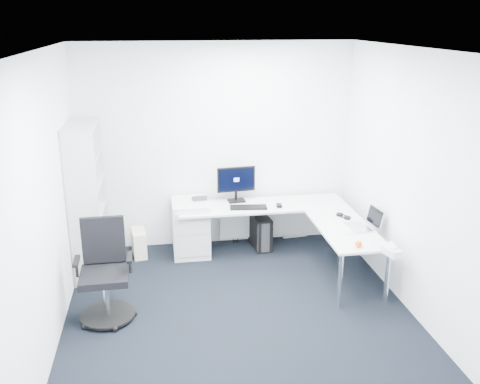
{
  "coord_description": "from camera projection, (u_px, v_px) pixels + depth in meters",
  "views": [
    {
      "loc": [
        -0.77,
        -4.75,
        2.97
      ],
      "look_at": [
        0.15,
        1.05,
        1.05
      ],
      "focal_mm": 40.0,
      "sensor_mm": 36.0,
      "label": 1
    }
  ],
  "objects": [
    {
      "name": "desk_phone",
      "position": [
        199.0,
        200.0,
        6.96
      ],
      "size": [
        0.2,
        0.2,
        0.13
      ],
      "primitive_type": null,
      "rotation": [
        0.0,
        0.0,
        0.07
      ],
      "color": "#28292B",
      "rests_on": "l_desk"
    },
    {
      "name": "monitor",
      "position": [
        236.0,
        184.0,
        7.03
      ],
      "size": [
        0.52,
        0.2,
        0.49
      ],
      "primitive_type": null,
      "rotation": [
        0.0,
        0.0,
        0.08
      ],
      "color": "black",
      "rests_on": "l_desk"
    },
    {
      "name": "black_pc_tower",
      "position": [
        260.0,
        232.0,
        7.21
      ],
      "size": [
        0.26,
        0.48,
        0.45
      ],
      "primitive_type": "cube",
      "rotation": [
        0.0,
        0.0,
        0.13
      ],
      "color": "black",
      "rests_on": "ground"
    },
    {
      "name": "drawer_pedestal",
      "position": [
        191.0,
        227.0,
        6.99
      ],
      "size": [
        0.47,
        0.58,
        0.72
      ],
      "primitive_type": "cube",
      "color": "silver",
      "rests_on": "ground"
    },
    {
      "name": "wall_right",
      "position": [
        419.0,
        188.0,
        5.34
      ],
      "size": [
        0.02,
        4.2,
        2.7
      ],
      "primitive_type": "cube",
      "color": "white",
      "rests_on": "ground"
    },
    {
      "name": "bookshelf",
      "position": [
        87.0,
        200.0,
        6.33
      ],
      "size": [
        0.36,
        0.91,
        1.83
      ],
      "primitive_type": null,
      "color": "#BDBFBF",
      "rests_on": "ground"
    },
    {
      "name": "laptop",
      "position": [
        359.0,
        218.0,
        6.16
      ],
      "size": [
        0.38,
        0.37,
        0.24
      ],
      "primitive_type": null,
      "rotation": [
        0.0,
        0.0,
        0.1
      ],
      "color": "silver",
      "rests_on": "l_desk"
    },
    {
      "name": "orange_fruit",
      "position": [
        359.0,
        244.0,
        5.67
      ],
      "size": [
        0.07,
        0.07,
        0.07
      ],
      "primitive_type": "sphere",
      "color": "#EC5515",
      "rests_on": "l_desk"
    },
    {
      "name": "ground",
      "position": [
        241.0,
        321.0,
        5.5
      ],
      "size": [
        4.2,
        4.2,
        0.0
      ],
      "primitive_type": "plane",
      "color": "black"
    },
    {
      "name": "wall_front",
      "position": [
        299.0,
        310.0,
        3.11
      ],
      "size": [
        3.6,
        0.02,
        2.7
      ],
      "primitive_type": "cube",
      "color": "white",
      "rests_on": "ground"
    },
    {
      "name": "wall_back",
      "position": [
        216.0,
        147.0,
        7.05
      ],
      "size": [
        3.6,
        0.02,
        2.7
      ],
      "primitive_type": "cube",
      "color": "white",
      "rests_on": "ground"
    },
    {
      "name": "mouse",
      "position": [
        279.0,
        206.0,
        6.89
      ],
      "size": [
        0.08,
        0.12,
        0.04
      ],
      "primitive_type": "cube",
      "rotation": [
        0.0,
        0.0,
        -0.1
      ],
      "color": "black",
      "rests_on": "l_desk"
    },
    {
      "name": "l_desk",
      "position": [
        267.0,
        236.0,
        6.79
      ],
      "size": [
        2.21,
        1.24,
        0.64
      ],
      "primitive_type": null,
      "color": "silver",
      "rests_on": "ground"
    },
    {
      "name": "headphones",
      "position": [
        344.0,
        215.0,
        6.53
      ],
      "size": [
        0.19,
        0.23,
        0.05
      ],
      "primitive_type": null,
      "rotation": [
        0.0,
        0.0,
        0.43
      ],
      "color": "black",
      "rests_on": "l_desk"
    },
    {
      "name": "power_strip",
      "position": [
        294.0,
        235.0,
        7.61
      ],
      "size": [
        0.35,
        0.09,
        0.04
      ],
      "primitive_type": "cube",
      "rotation": [
        0.0,
        0.0,
        0.09
      ],
      "color": "silver",
      "rests_on": "ground"
    },
    {
      "name": "beige_pc_tower",
      "position": [
        139.0,
        243.0,
        6.97
      ],
      "size": [
        0.21,
        0.38,
        0.35
      ],
      "primitive_type": "cube",
      "rotation": [
        0.0,
        0.0,
        0.13
      ],
      "color": "beige",
      "rests_on": "ground"
    },
    {
      "name": "white_keyboard",
      "position": [
        346.0,
        227.0,
        6.22
      ],
      "size": [
        0.13,
        0.45,
        0.02
      ],
      "primitive_type": "cube",
      "rotation": [
        0.0,
        0.0,
        -0.0
      ],
      "color": "silver",
      "rests_on": "l_desk"
    },
    {
      "name": "tissue_box",
      "position": [
        392.0,
        252.0,
        5.48
      ],
      "size": [
        0.16,
        0.24,
        0.08
      ],
      "primitive_type": "cube",
      "rotation": [
        0.0,
        0.0,
        0.24
      ],
      "color": "silver",
      "rests_on": "l_desk"
    },
    {
      "name": "wall_left",
      "position": [
        45.0,
        207.0,
        4.81
      ],
      "size": [
        0.02,
        4.2,
        2.7
      ],
      "primitive_type": "cube",
      "color": "white",
      "rests_on": "ground"
    },
    {
      "name": "task_chair",
      "position": [
        104.0,
        273.0,
        5.38
      ],
      "size": [
        0.6,
        0.6,
        1.04
      ],
      "primitive_type": null,
      "rotation": [
        0.0,
        0.0,
        0.02
      ],
      "color": "black",
      "rests_on": "ground"
    },
    {
      "name": "ceiling",
      "position": [
        242.0,
        50.0,
        4.66
      ],
      "size": [
        4.2,
        4.2,
        0.0
      ],
      "primitive_type": "plane",
      "color": "white"
    },
    {
      "name": "black_keyboard",
      "position": [
        248.0,
        207.0,
        6.85
      ],
      "size": [
        0.48,
        0.21,
        0.02
      ],
      "primitive_type": "cube",
      "rotation": [
        0.0,
        0.0,
        -0.1
      ],
      "color": "black",
      "rests_on": "l_desk"
    }
  ]
}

